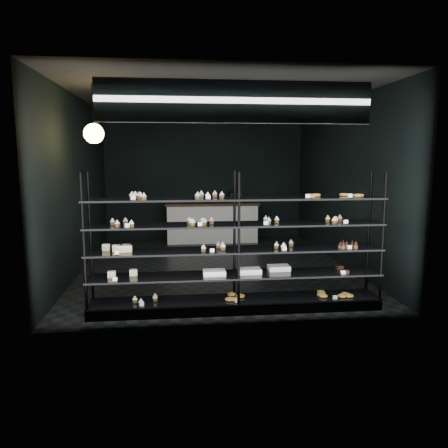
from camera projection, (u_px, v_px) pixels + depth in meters
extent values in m
cube|color=black|center=(215.00, 266.00, 8.46)|extent=(5.00, 6.00, 0.01)
cube|color=black|center=(215.00, 96.00, 7.97)|extent=(5.00, 6.00, 0.01)
cube|color=black|center=(205.00, 176.00, 11.16)|extent=(5.00, 0.01, 3.20)
cube|color=black|center=(237.00, 199.00, 5.27)|extent=(5.00, 0.01, 3.20)
cube|color=black|center=(78.00, 185.00, 7.95)|extent=(0.01, 6.00, 3.20)
cube|color=black|center=(343.00, 183.00, 8.48)|extent=(0.01, 6.00, 3.20)
cube|color=black|center=(236.00, 306.00, 6.05)|extent=(4.00, 0.50, 0.12)
cylinder|color=black|center=(84.00, 247.00, 5.48)|extent=(0.04, 0.04, 1.85)
cylinder|color=black|center=(91.00, 240.00, 5.92)|extent=(0.04, 0.04, 1.85)
cylinder|color=black|center=(239.00, 243.00, 5.70)|extent=(0.04, 0.04, 1.85)
cylinder|color=black|center=(234.00, 237.00, 6.13)|extent=(0.04, 0.04, 1.85)
cylinder|color=black|center=(383.00, 240.00, 5.91)|extent=(0.04, 0.04, 1.85)
cylinder|color=black|center=(369.00, 235.00, 6.34)|extent=(0.04, 0.04, 1.85)
cube|color=black|center=(236.00, 299.00, 6.04)|extent=(4.00, 0.50, 0.03)
cube|color=black|center=(236.00, 275.00, 5.99)|extent=(4.00, 0.50, 0.02)
cube|color=black|center=(237.00, 250.00, 5.93)|extent=(4.00, 0.50, 0.02)
cube|color=black|center=(237.00, 225.00, 5.88)|extent=(4.00, 0.50, 0.02)
cube|color=black|center=(237.00, 199.00, 5.83)|extent=(4.00, 0.50, 0.02)
cube|color=white|center=(135.00, 198.00, 5.50)|extent=(0.06, 0.04, 0.06)
cube|color=white|center=(211.00, 197.00, 5.60)|extent=(0.06, 0.04, 0.06)
cube|color=white|center=(311.00, 196.00, 5.75)|extent=(0.06, 0.04, 0.06)
cube|color=white|center=(350.00, 196.00, 5.80)|extent=(0.06, 0.04, 0.06)
cube|color=white|center=(123.00, 226.00, 5.54)|extent=(0.06, 0.04, 0.06)
cube|color=white|center=(199.00, 224.00, 5.64)|extent=(0.06, 0.04, 0.06)
cube|color=white|center=(269.00, 223.00, 5.74)|extent=(0.06, 0.04, 0.06)
cube|color=white|center=(343.00, 222.00, 5.85)|extent=(0.06, 0.04, 0.06)
cube|color=white|center=(118.00, 253.00, 5.58)|extent=(0.06, 0.04, 0.06)
cube|color=white|center=(214.00, 251.00, 5.71)|extent=(0.06, 0.04, 0.06)
cube|color=white|center=(287.00, 249.00, 5.82)|extent=(0.05, 0.04, 0.06)
cube|color=white|center=(348.00, 247.00, 5.91)|extent=(0.06, 0.04, 0.06)
cube|color=white|center=(116.00, 279.00, 5.63)|extent=(0.06, 0.04, 0.06)
cube|color=white|center=(344.00, 273.00, 5.96)|extent=(0.06, 0.04, 0.06)
cube|color=white|center=(145.00, 304.00, 5.72)|extent=(0.06, 0.04, 0.06)
cube|color=white|center=(237.00, 301.00, 5.86)|extent=(0.05, 0.04, 0.06)
cube|color=white|center=(337.00, 297.00, 6.00)|extent=(0.06, 0.04, 0.06)
cube|color=#0D1345|center=(236.00, 102.00, 5.17)|extent=(3.20, 0.04, 0.45)
cube|color=white|center=(236.00, 102.00, 5.15)|extent=(3.30, 0.02, 0.50)
cylinder|color=black|center=(92.00, 104.00, 6.52)|extent=(0.01, 0.01, 0.58)
sphere|color=#FFC759|center=(94.00, 134.00, 6.59)|extent=(0.30, 0.30, 0.30)
cube|color=silver|center=(212.00, 223.00, 10.86)|extent=(2.21, 0.60, 0.92)
cube|color=black|center=(212.00, 204.00, 10.79)|extent=(2.30, 0.65, 0.06)
cube|color=black|center=(236.00, 197.00, 10.83)|extent=(0.30, 0.30, 0.25)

